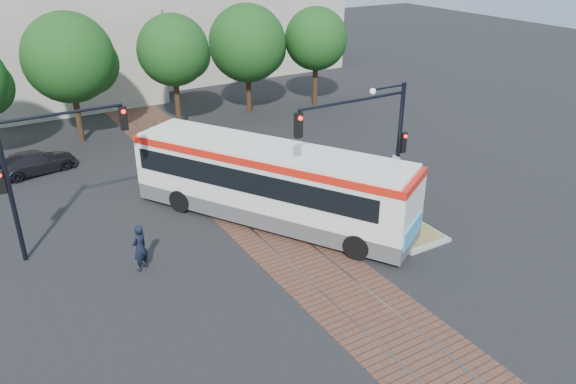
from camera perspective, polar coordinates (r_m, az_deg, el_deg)
name	(u,v)px	position (r m, az deg, el deg)	size (l,w,h in m)	color
ground	(285,241)	(23.45, -0.29, -4.99)	(120.00, 120.00, 0.00)	black
trackbed	(242,204)	(26.56, -4.69, -1.23)	(3.60, 40.00, 0.02)	brown
tree_row	(166,53)	(36.44, -12.24, 13.68)	(26.40, 5.60, 7.67)	#382314
warehouses	(92,41)	(47.89, -19.28, 14.28)	(40.00, 13.00, 8.00)	#ADA899
city_bus	(270,180)	(24.31, -1.89, 1.20)	(8.89, 12.36, 3.43)	#4A4A4D
traffic_island	(389,215)	(25.19, 10.25, -2.31)	(2.20, 5.20, 1.13)	gray
signal_pole_main	(377,136)	(23.16, 9.02, 5.63)	(5.49, 0.46, 6.00)	black
signal_pole_left	(38,163)	(22.95, -24.07, 2.71)	(4.99, 0.34, 6.00)	black
officer	(140,248)	(21.86, -14.82, -5.50)	(0.69, 0.45, 1.89)	black
parked_car	(35,162)	(32.55, -24.33, 2.78)	(1.70, 4.17, 1.21)	black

